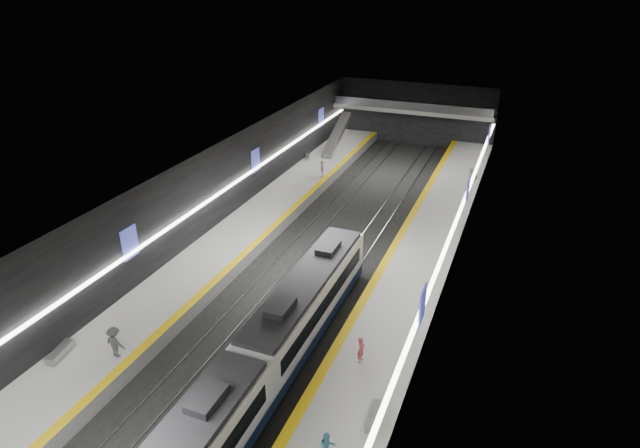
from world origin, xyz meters
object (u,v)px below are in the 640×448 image
at_px(bench_right_near, 374,416).
at_px(bench_right_far, 474,174).
at_px(passenger_left_a, 322,169).
at_px(passenger_left_b, 115,342).
at_px(bench_left_near, 60,352).
at_px(passenger_right_a, 361,350).
at_px(train, 250,378).
at_px(escalator, 337,135).
at_px(bench_left_far, 308,157).

bearing_deg(bench_right_near, bench_right_far, 82.77).
distance_m(passenger_left_a, passenger_left_b, 31.08).
xyz_separation_m(bench_left_near, passenger_right_a, (16.25, 5.94, 0.56)).
relative_size(bench_right_near, passenger_left_b, 0.99).
distance_m(train, bench_left_near, 11.85).
bearing_deg(passenger_left_a, passenger_right_a, 12.49).
distance_m(bench_left_near, bench_right_far, 42.74).
bearing_deg(passenger_left_a, escalator, 177.41).
bearing_deg(bench_right_far, bench_left_far, 171.68).
xyz_separation_m(escalator, passenger_left_a, (1.77, -9.34, -0.96)).
xyz_separation_m(bench_right_near, bench_right_far, (0.18, 36.58, 0.01)).
distance_m(bench_right_near, passenger_left_a, 33.62).
height_order(bench_left_near, bench_right_near, bench_left_near).
bearing_deg(escalator, passenger_right_a, -67.85).
bearing_deg(passenger_left_a, passenger_left_b, -14.15).
bearing_deg(bench_left_near, passenger_right_a, 11.59).
bearing_deg(bench_right_near, passenger_left_b, 176.24).
bearing_deg(escalator, train, -76.07).
distance_m(bench_left_near, passenger_left_b, 3.37).
xyz_separation_m(bench_right_near, passenger_left_a, (-14.69, 30.23, 0.70)).
bearing_deg(passenger_left_a, bench_left_near, -19.56).
height_order(bench_left_near, passenger_left_b, passenger_left_b).
distance_m(bench_left_far, bench_right_near, 39.75).
distance_m(train, escalator, 41.55).
relative_size(escalator, passenger_right_a, 4.97).
xyz_separation_m(escalator, passenger_right_a, (14.51, -35.64, -1.09)).
distance_m(escalator, bench_left_near, 41.65).
relative_size(escalator, bench_right_far, 3.89).
bearing_deg(passenger_left_b, bench_left_near, 25.21).
relative_size(escalator, passenger_left_b, 4.06).
xyz_separation_m(bench_left_near, bench_right_far, (18.38, 38.59, 0.01)).
distance_m(escalator, passenger_right_a, 38.50).
bearing_deg(passenger_right_a, bench_right_near, -149.82).
distance_m(train, passenger_left_a, 32.07).
height_order(bench_left_far, bench_right_far, bench_right_far).
bearing_deg(bench_left_far, escalator, 43.17).
height_order(passenger_left_a, passenger_left_b, passenger_left_b).
xyz_separation_m(escalator, bench_left_near, (-1.74, -41.58, -1.66)).
bearing_deg(train, bench_right_near, 6.68).
height_order(bench_right_near, passenger_left_b, passenger_left_b).
height_order(bench_right_near, passenger_right_a, passenger_right_a).
bearing_deg(bench_left_far, bench_right_near, -84.54).
xyz_separation_m(passenger_left_a, passenger_left_b, (-0.44, -31.08, 0.05)).
distance_m(train, passenger_right_a, 6.51).
height_order(bench_left_far, passenger_left_b, passenger_left_b).
xyz_separation_m(bench_left_near, bench_right_near, (18.20, 2.01, -0.01)).
bearing_deg(passenger_right_a, bench_left_near, 113.82).
height_order(escalator, bench_right_far, escalator).
xyz_separation_m(bench_right_far, passenger_left_b, (-15.31, -37.42, 0.73)).
height_order(train, escalator, escalator).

